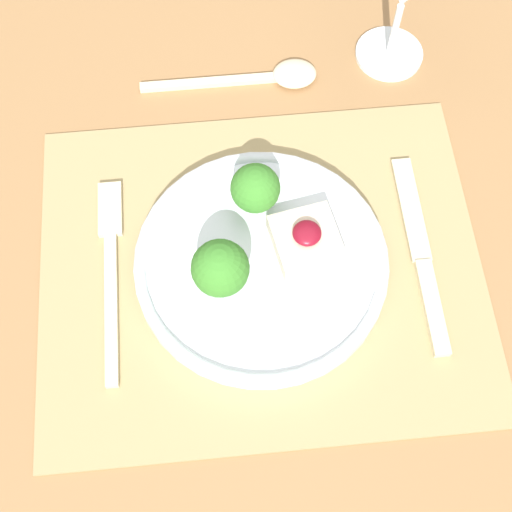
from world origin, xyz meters
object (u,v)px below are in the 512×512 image
Objects in this scene: dinner_plate at (255,256)px; fork at (111,263)px; knife at (423,265)px; spoon at (271,76)px.

fork is at bearing 175.13° from dinner_plate.
spoon is at bearing 115.75° from knife.
fork is 1.09× the size of spoon.
spoon reaches higher than fork.
dinner_plate is at bearing -95.65° from spoon.
dinner_plate is 0.14m from fork.
fork is 0.28m from spoon.
dinner_plate reaches higher than knife.
spoon is (-0.13, 0.25, -0.00)m from knife.
dinner_plate reaches higher than spoon.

